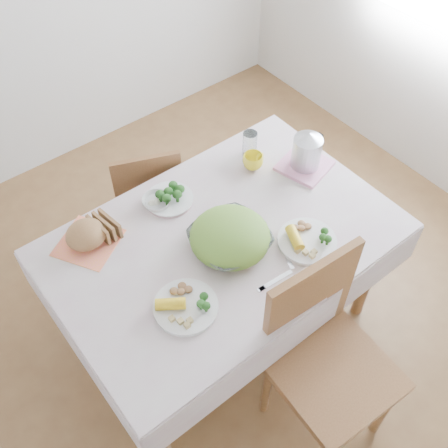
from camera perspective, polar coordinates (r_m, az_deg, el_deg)
floor at (r=2.93m, az=-0.06°, el=-10.86°), size 3.60×3.60×0.00m
dining_table at (r=2.61m, az=-0.07°, el=-6.81°), size 1.40×0.90×0.75m
tablecloth at (r=2.30m, az=-0.08°, el=-1.57°), size 1.50×1.00×0.01m
chair_near at (r=2.33m, az=11.77°, el=-16.03°), size 0.49×0.49×1.02m
chair_far at (r=2.95m, az=-8.44°, el=4.17°), size 0.48×0.48×0.82m
salad_bowl at (r=2.23m, az=0.65°, el=-1.80°), size 0.33×0.33×0.08m
dinner_plate_left at (r=2.08m, az=-4.18°, el=-8.99°), size 0.36×0.36×0.02m
dinner_plate_right at (r=2.29m, az=9.02°, el=-1.88°), size 0.37×0.37×0.02m
broccoli_plate at (r=2.44m, az=-5.97°, el=2.66°), size 0.30×0.30×0.02m
napkin at (r=2.35m, az=-14.53°, el=-1.97°), size 0.33×0.33×0.00m
bread_loaf at (r=2.31m, az=-14.80°, el=-1.11°), size 0.21×0.20×0.11m
fruit_bowl at (r=2.42m, az=-7.35°, el=2.38°), size 0.14×0.14×0.04m
yellow_mug at (r=2.57m, az=3.17°, el=6.84°), size 0.11×0.11×0.08m
glass_tumbler at (r=2.62m, az=2.82°, el=8.63°), size 0.09×0.09×0.14m
pink_tray at (r=2.62m, az=8.74°, el=6.29°), size 0.28×0.28×0.02m
electric_kettle at (r=2.55m, az=9.04°, el=8.13°), size 0.19×0.19×0.20m
fork_right at (r=2.25m, az=6.73°, el=-3.23°), size 0.08×0.16×0.00m
knife at (r=2.17m, az=5.64°, el=-6.13°), size 0.17×0.03×0.00m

